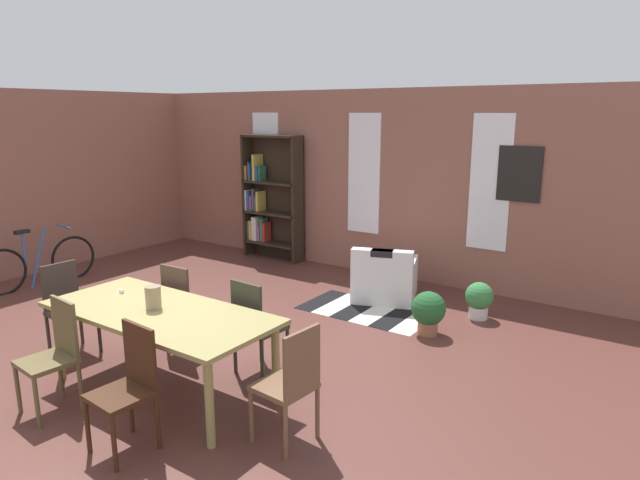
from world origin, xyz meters
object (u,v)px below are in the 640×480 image
Objects in this scene: dining_chair_near_right at (129,384)px; bicycle_second at (39,263)px; dining_chair_head_right at (291,382)px; bookshelf_tall at (268,199)px; dining_chair_head_left at (67,305)px; dining_chair_near_left at (54,352)px; potted_plant_by_shelf at (428,311)px; armchair_white at (385,279)px; potted_plant_corner at (479,299)px; dining_table at (160,318)px; dining_chair_far_right at (255,324)px; vase_on_table at (153,298)px; dining_chair_far_left at (184,304)px.

dining_chair_near_right is 4.79m from bicycle_second.
dining_chair_head_right is 5.65m from bookshelf_tall.
dining_chair_head_left is at bearing 159.85° from dining_chair_near_right.
dining_chair_near_left and dining_chair_near_right have the same top height.
potted_plant_by_shelf is (0.96, 3.29, -0.23)m from dining_chair_near_right.
armchair_white is 1.30m from potted_plant_corner.
dining_chair_far_right reaches higher than dining_table.
armchair_white is at bearing 80.96° from vase_on_table.
bookshelf_tall is 4.11m from potted_plant_by_shelf.
bookshelf_tall is 1.25× the size of bicycle_second.
dining_chair_far_right is at bearing -89.56° from armchair_white.
dining_chair_head_right reaches higher than armchair_white.
armchair_white is at bearing 90.43° from dining_chair_near_right.
vase_on_table reaches higher than dining_chair_far_left.
bookshelf_tall is at bearing 100.31° from dining_chair_head_left.
bookshelf_tall is at bearing 116.52° from dining_chair_far_left.
dining_chair_head_right is 3.42m from potted_plant_corner.
dining_chair_near_right is at bearing -89.57° from armchair_white.
vase_on_table is (-0.07, 0.00, 0.18)m from dining_table.
dining_chair_head_right is 0.56× the size of bicycle_second.
dining_chair_head_left is (-1.96, -0.72, 0.00)m from dining_chair_far_right.
vase_on_table is 0.98m from dining_chair_far_right.
bookshelf_tall reaches higher than vase_on_table.
dining_chair_far_right reaches higher than potted_plant_by_shelf.
vase_on_table reaches higher than potted_plant_by_shelf.
dining_chair_near_left is 3.83m from potted_plant_by_shelf.
dining_chair_head_left is at bearing -119.89° from armchair_white.
dining_chair_far_right is (0.49, 0.72, -0.18)m from dining_table.
dining_table is 0.89m from dining_chair_near_left.
armchair_white is (-0.02, 2.66, -0.23)m from dining_chair_far_right.
dining_chair_near_right is at bearing -55.20° from dining_table.
dining_chair_near_right is 4.11m from armchair_white.
dining_chair_head_left is at bearing -133.68° from potted_plant_corner.
bookshelf_tall reaches higher than potted_plant_by_shelf.
dining_chair_near_right is 0.93× the size of armchair_white.
dining_chair_head_left reaches higher than armchair_white.
dining_chair_far_right is 2.09m from dining_chair_head_left.
bicycle_second is at bearing 156.89° from dining_chair_head_left.
potted_plant_by_shelf is at bearing 43.52° from dining_chair_far_left.
bicycle_second is (-4.44, 1.78, -0.18)m from dining_chair_near_right.
dining_chair_near_right reaches higher than bicycle_second.
dining_chair_head_right is (2.94, -0.01, 0.00)m from dining_chair_head_left.
bicycle_second is (-2.47, 1.05, -0.18)m from dining_chair_head_left.
vase_on_table is at bearing -62.79° from bookshelf_tall.
potted_plant_by_shelf is at bearing 59.30° from vase_on_table.
potted_plant_by_shelf is at bearing 60.45° from dining_table.
bicycle_second is at bearing -164.34° from potted_plant_by_shelf.
armchair_white is (2.71, -0.84, -0.75)m from bookshelf_tall.
dining_chair_far_right and dining_chair_head_left have the same top height.
potted_plant_by_shelf is at bearing 59.42° from dining_chair_near_left.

